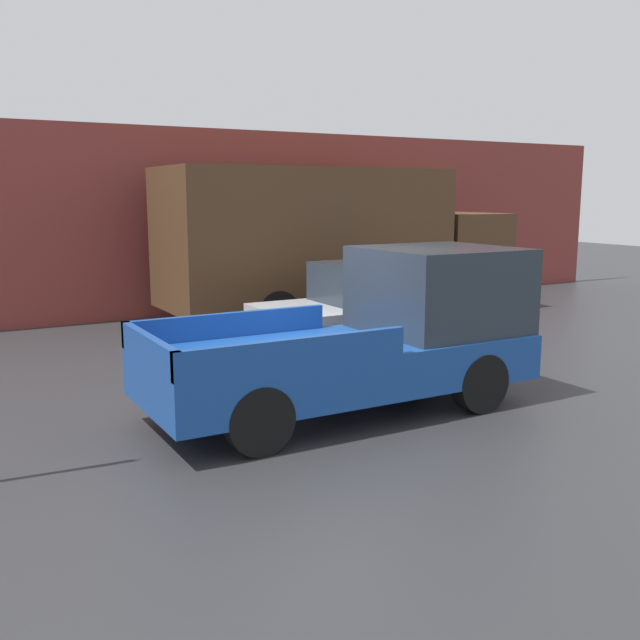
% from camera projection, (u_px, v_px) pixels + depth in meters
% --- Properties ---
extents(ground_plane, '(60.00, 60.00, 0.00)m').
position_uv_depth(ground_plane, '(331.00, 398.00, 10.10)').
color(ground_plane, '#2D2D30').
extents(building_wall, '(28.00, 0.15, 4.38)m').
position_uv_depth(building_wall, '(159.00, 223.00, 16.47)').
color(building_wall, brown).
rests_on(building_wall, ground).
extents(pickup_truck, '(5.17, 2.08, 2.12)m').
position_uv_depth(pickup_truck, '(377.00, 335.00, 9.59)').
color(pickup_truck, '#194799').
rests_on(pickup_truck, ground).
extents(car, '(4.81, 1.96, 1.62)m').
position_uv_depth(car, '(387.00, 305.00, 13.20)').
color(car, '#B7BABF').
rests_on(car, ground).
extents(delivery_truck, '(8.40, 2.61, 3.41)m').
position_uv_depth(delivery_truck, '(331.00, 240.00, 16.28)').
color(delivery_truck, '#4C331E').
rests_on(delivery_truck, ground).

